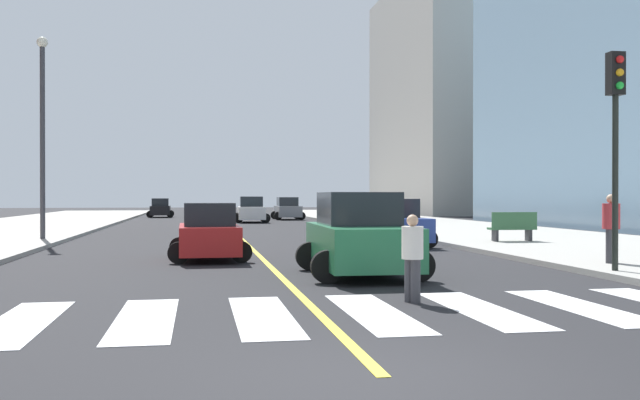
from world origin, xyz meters
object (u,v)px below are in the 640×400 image
(car_white_third, at_px, (251,210))
(traffic_light_near_corner, at_px, (616,118))
(car_green_nearest, at_px, (360,236))
(car_black_second, at_px, (161,208))
(fire_hydrant, at_px, (389,220))
(car_gray_fourth, at_px, (288,209))
(pedestrian_crossing, at_px, (412,254))
(pedestrian_waiting_east, at_px, (611,225))
(street_lamp, at_px, (42,121))
(car_red_fifth, at_px, (209,233))
(car_blue_sixth, at_px, (394,224))
(park_bench, at_px, (513,227))

(car_white_third, relative_size, traffic_light_near_corner, 0.82)
(car_green_nearest, height_order, car_black_second, car_green_nearest)
(car_black_second, xyz_separation_m, fire_hydrant, (13.33, -27.26, -0.20))
(car_green_nearest, relative_size, car_gray_fourth, 1.12)
(traffic_light_near_corner, xyz_separation_m, pedestrian_crossing, (-5.84, -2.99, -2.85))
(car_gray_fourth, relative_size, pedestrian_waiting_east, 2.24)
(car_gray_fourth, distance_m, street_lamp, 29.32)
(car_gray_fourth, bearing_deg, pedestrian_crossing, 85.61)
(car_gray_fourth, height_order, fire_hydrant, car_gray_fourth)
(car_green_nearest, bearing_deg, street_lamp, -52.95)
(car_green_nearest, distance_m, street_lamp, 17.54)
(car_white_third, xyz_separation_m, traffic_light_near_corner, (5.82, -35.58, 2.85))
(car_green_nearest, bearing_deg, pedestrian_waiting_east, -175.92)
(car_green_nearest, bearing_deg, car_gray_fourth, -93.56)
(car_white_third, bearing_deg, car_green_nearest, 92.10)
(car_red_fifth, xyz_separation_m, street_lamp, (-6.54, 9.10, 4.15))
(car_gray_fourth, distance_m, car_red_fifth, 35.56)
(car_black_second, distance_m, fire_hydrant, 30.34)
(pedestrian_crossing, xyz_separation_m, pedestrian_waiting_east, (6.81, 4.71, 0.27))
(traffic_light_near_corner, relative_size, fire_hydrant, 5.71)
(car_blue_sixth, xyz_separation_m, park_bench, (4.61, -0.38, -0.14))
(traffic_light_near_corner, height_order, pedestrian_waiting_east, traffic_light_near_corner)
(car_red_fifth, bearing_deg, car_blue_sixth, 33.04)
(car_blue_sixth, height_order, traffic_light_near_corner, traffic_light_near_corner)
(pedestrian_waiting_east, bearing_deg, fire_hydrant, -127.55)
(car_black_second, xyz_separation_m, car_red_fifth, (3.56, -42.69, 0.01))
(car_green_nearest, xyz_separation_m, pedestrian_crossing, (-0.05, -4.37, -0.07))
(car_green_nearest, relative_size, car_blue_sixth, 1.11)
(pedestrian_crossing, bearing_deg, fire_hydrant, -38.92)
(car_black_second, xyz_separation_m, street_lamp, (-2.98, -33.58, 4.15))
(car_black_second, height_order, park_bench, car_black_second)
(fire_hydrant, bearing_deg, traffic_light_near_corner, -91.33)
(car_blue_sixth, bearing_deg, car_green_nearest, 68.07)
(car_gray_fourth, relative_size, car_blue_sixth, 0.99)
(traffic_light_near_corner, bearing_deg, car_white_third, -80.71)
(park_bench, xyz_separation_m, pedestrian_waiting_east, (-1.36, -8.72, 0.44))
(car_black_second, bearing_deg, car_red_fifth, -86.09)
(car_green_nearest, xyz_separation_m, pedestrian_waiting_east, (6.76, 0.35, 0.21))
(car_gray_fourth, height_order, traffic_light_near_corner, traffic_light_near_corner)
(traffic_light_near_corner, distance_m, fire_hydrant, 21.77)
(car_green_nearest, height_order, street_lamp, street_lamp)
(car_black_second, distance_m, car_white_third, 14.96)
(car_red_fifth, height_order, fire_hydrant, car_red_fifth)
(traffic_light_near_corner, distance_m, pedestrian_crossing, 7.15)
(car_black_second, relative_size, car_blue_sixth, 0.93)
(traffic_light_near_corner, bearing_deg, street_lamp, -43.92)
(car_white_third, height_order, park_bench, car_white_third)
(park_bench, bearing_deg, fire_hydrant, 11.45)
(car_black_second, bearing_deg, car_white_third, -62.94)
(car_white_third, bearing_deg, park_bench, 110.01)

